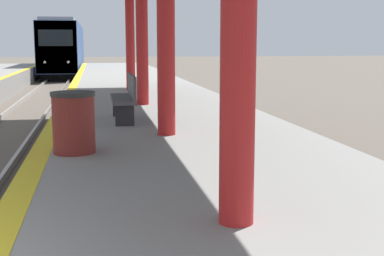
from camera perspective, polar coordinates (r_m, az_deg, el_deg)
The scene contains 3 objects.
train at distance 45.48m, azimuth -13.45°, elevation 8.31°, with size 2.69×19.72×4.24m.
trash_bin at distance 7.70m, azimuth -12.51°, elevation 0.60°, with size 0.62×0.62×0.87m.
bench at distance 10.74m, azimuth -7.07°, elevation 3.37°, with size 0.44×1.72×0.92m.
Camera 1 is at (2.46, -2.99, 2.53)m, focal length 50.00 mm.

